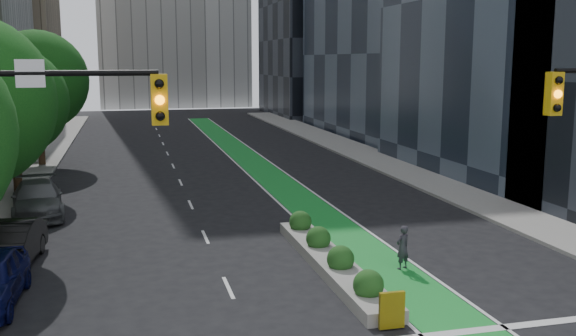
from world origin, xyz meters
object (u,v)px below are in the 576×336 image
cyclist (403,247)px  median_planter (331,258)px  parked_car_left_mid (9,245)px  parked_car_left_far (37,199)px

cyclist → median_planter: bearing=-40.5°
median_planter → cyclist: 2.47m
median_planter → parked_car_left_mid: bearing=165.1°
cyclist → parked_car_left_mid: size_ratio=0.33×
median_planter → cyclist: cyclist is taller
parked_car_left_far → cyclist: bearing=-48.0°
median_planter → cyclist: (2.35, -0.68, 0.39)m
parked_car_left_mid → parked_car_left_far: 7.58m
median_planter → parked_car_left_far: 14.95m
cyclist → parked_car_left_far: bearing=-64.8°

